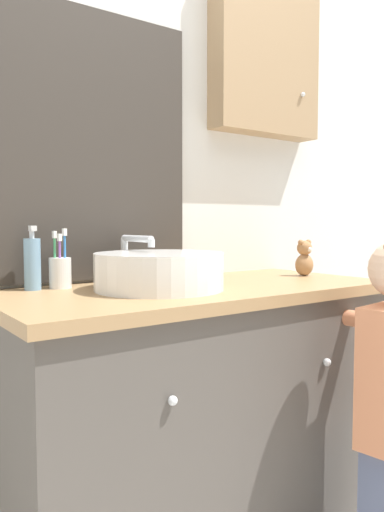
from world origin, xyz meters
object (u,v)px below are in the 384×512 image
toothbrush_holder (60,271)px  teddy_bear (304,259)px  sink_basin (159,270)px  soap_dispenser (32,263)px

toothbrush_holder → teddy_bear: 0.90m
toothbrush_holder → teddy_bear: toothbrush_holder is taller
sink_basin → soap_dispenser: 0.37m
sink_basin → soap_dispenser: (-0.31, 0.21, 0.02)m
toothbrush_holder → teddy_bear: bearing=-12.3°
sink_basin → toothbrush_holder: size_ratio=2.41×
toothbrush_holder → teddy_bear: (0.88, -0.19, 0.01)m
sink_basin → teddy_bear: 0.65m
teddy_bear → soap_dispenser: bearing=168.4°
sink_basin → teddy_bear: bearing=0.9°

